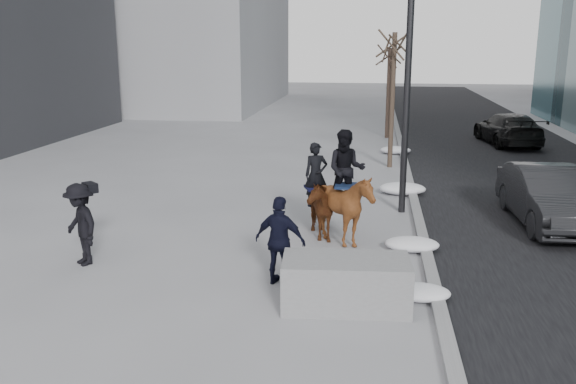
# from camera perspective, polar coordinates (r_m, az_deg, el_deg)

# --- Properties ---
(ground) EXTENTS (120.00, 120.00, 0.00)m
(ground) POSITION_cam_1_polar(r_m,az_deg,el_deg) (12.24, -0.79, -8.18)
(ground) COLOR gray
(ground) RESTS_ON ground
(road) EXTENTS (8.00, 90.00, 0.01)m
(road) POSITION_cam_1_polar(r_m,az_deg,el_deg) (22.32, 21.45, 1.04)
(road) COLOR black
(road) RESTS_ON ground
(curb) EXTENTS (0.25, 90.00, 0.12)m
(curb) POSITION_cam_1_polar(r_m,az_deg,el_deg) (21.72, 11.16, 1.56)
(curb) COLOR gray
(curb) RESTS_ON ground
(planter) EXTENTS (2.32, 1.28, 0.89)m
(planter) POSITION_cam_1_polar(r_m,az_deg,el_deg) (10.94, 5.43, -8.48)
(planter) COLOR gray
(planter) RESTS_ON ground
(car_near) EXTENTS (1.80, 4.60, 1.49)m
(car_near) POSITION_cam_1_polar(r_m,az_deg,el_deg) (16.95, 23.18, -0.39)
(car_near) COLOR black
(car_near) RESTS_ON ground
(car_far) EXTENTS (2.62, 5.19, 1.44)m
(car_far) POSITION_cam_1_polar(r_m,az_deg,el_deg) (29.77, 19.89, 5.58)
(car_far) COLOR black
(car_far) RESTS_ON ground
(tree_near) EXTENTS (1.20, 1.20, 5.48)m
(tree_near) POSITION_cam_1_polar(r_m,az_deg,el_deg) (22.94, 9.75, 9.04)
(tree_near) COLOR #32241D
(tree_near) RESTS_ON ground
(tree_far) EXTENTS (1.20, 1.20, 4.79)m
(tree_far) POSITION_cam_1_polar(r_m,az_deg,el_deg) (30.24, 9.38, 9.53)
(tree_far) COLOR #3B2A23
(tree_far) RESTS_ON ground
(mounted_left) EXTENTS (1.34, 1.92, 2.26)m
(mounted_left) POSITION_cam_1_polar(r_m,az_deg,el_deg) (14.67, 2.56, -0.95)
(mounted_left) COLOR #45180D
(mounted_left) RESTS_ON ground
(mounted_right) EXTENTS (1.43, 1.60, 2.67)m
(mounted_right) POSITION_cam_1_polar(r_m,az_deg,el_deg) (14.03, 5.37, -0.73)
(mounted_right) COLOR #4D280F
(mounted_right) RESTS_ON ground
(feeder) EXTENTS (1.10, 0.98, 1.75)m
(feeder) POSITION_cam_1_polar(r_m,az_deg,el_deg) (11.73, -0.73, -4.60)
(feeder) COLOR black
(feeder) RESTS_ON ground
(camera_crew) EXTENTS (1.28, 1.24, 1.75)m
(camera_crew) POSITION_cam_1_polar(r_m,az_deg,el_deg) (13.49, -18.83, -2.85)
(camera_crew) COLOR black
(camera_crew) RESTS_ON ground
(lamppost) EXTENTS (0.25, 2.14, 9.09)m
(lamppost) POSITION_cam_1_polar(r_m,az_deg,el_deg) (16.43, 11.39, 15.01)
(lamppost) COLOR black
(lamppost) RESTS_ON ground
(snow_piles) EXTENTS (1.43, 15.82, 0.36)m
(snow_piles) POSITION_cam_1_polar(r_m,az_deg,el_deg) (18.45, 10.74, -0.26)
(snow_piles) COLOR white
(snow_piles) RESTS_ON ground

